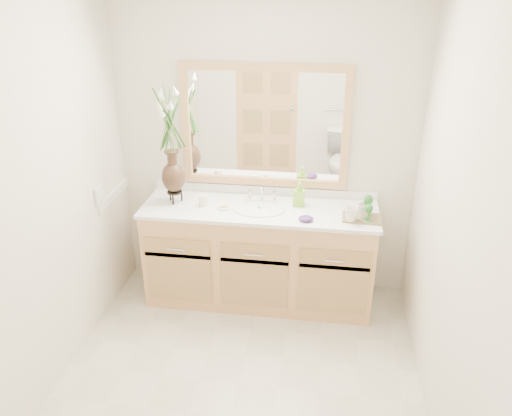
% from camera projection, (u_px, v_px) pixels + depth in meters
% --- Properties ---
extents(floor, '(2.60, 2.60, 0.00)m').
position_uv_depth(floor, '(238.00, 384.00, 3.32)').
color(floor, beige).
rests_on(floor, ground).
extents(wall_back, '(2.40, 0.02, 2.40)m').
position_uv_depth(wall_back, '(264.00, 151.00, 3.99)').
color(wall_back, white).
rests_on(wall_back, floor).
extents(wall_front, '(2.40, 0.02, 2.40)m').
position_uv_depth(wall_front, '(164.00, 396.00, 1.65)').
color(wall_front, white).
rests_on(wall_front, floor).
extents(wall_left, '(0.02, 2.60, 2.40)m').
position_uv_depth(wall_left, '(37.00, 210.00, 2.97)').
color(wall_left, white).
rests_on(wall_left, floor).
extents(wall_right, '(0.02, 2.60, 2.40)m').
position_uv_depth(wall_right, '(456.00, 237.00, 2.66)').
color(wall_right, white).
rests_on(wall_right, floor).
extents(vanity, '(1.80, 0.55, 0.80)m').
position_uv_depth(vanity, '(259.00, 256.00, 4.07)').
color(vanity, tan).
rests_on(vanity, floor).
extents(counter, '(1.84, 0.57, 0.03)m').
position_uv_depth(counter, '(259.00, 209.00, 3.89)').
color(counter, white).
rests_on(counter, vanity).
extents(sink, '(0.38, 0.34, 0.23)m').
position_uv_depth(sink, '(259.00, 215.00, 3.89)').
color(sink, white).
rests_on(sink, counter).
extents(mirror, '(1.32, 0.04, 0.97)m').
position_uv_depth(mirror, '(264.00, 127.00, 3.88)').
color(mirror, white).
rests_on(mirror, wall_back).
extents(switch_plate, '(0.02, 0.12, 0.12)m').
position_uv_depth(switch_plate, '(99.00, 194.00, 3.75)').
color(switch_plate, white).
rests_on(switch_plate, wall_left).
extents(flower_vase, '(0.22, 0.22, 0.89)m').
position_uv_depth(flower_vase, '(170.00, 129.00, 3.74)').
color(flower_vase, black).
rests_on(flower_vase, counter).
extents(tumbler, '(0.07, 0.07, 0.09)m').
position_uv_depth(tumbler, '(203.00, 200.00, 3.91)').
color(tumbler, silver).
rests_on(tumbler, counter).
extents(soap_dish, '(0.10, 0.10, 0.03)m').
position_uv_depth(soap_dish, '(224.00, 207.00, 3.87)').
color(soap_dish, silver).
rests_on(soap_dish, counter).
extents(soap_bottle, '(0.08, 0.08, 0.17)m').
position_uv_depth(soap_bottle, '(299.00, 195.00, 3.90)').
color(soap_bottle, '#81CE30').
rests_on(soap_bottle, counter).
extents(purple_dish, '(0.12, 0.10, 0.04)m').
position_uv_depth(purple_dish, '(306.00, 218.00, 3.67)').
color(purple_dish, '#47236A').
rests_on(purple_dish, counter).
extents(tray, '(0.29, 0.20, 0.01)m').
position_uv_depth(tray, '(361.00, 218.00, 3.70)').
color(tray, brown).
rests_on(tray, counter).
extents(mug_left, '(0.10, 0.10, 0.10)m').
position_uv_depth(mug_left, '(351.00, 214.00, 3.63)').
color(mug_left, silver).
rests_on(mug_left, tray).
extents(mug_right, '(0.13, 0.13, 0.10)m').
position_uv_depth(mug_right, '(364.00, 210.00, 3.70)').
color(mug_right, silver).
rests_on(mug_right, tray).
extents(goblet_front, '(0.06, 0.06, 0.13)m').
position_uv_depth(goblet_front, '(369.00, 209.00, 3.61)').
color(goblet_front, '#236B24').
rests_on(goblet_front, tray).
extents(goblet_back, '(0.07, 0.07, 0.15)m').
position_uv_depth(goblet_back, '(368.00, 201.00, 3.71)').
color(goblet_back, '#236B24').
rests_on(goblet_back, tray).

